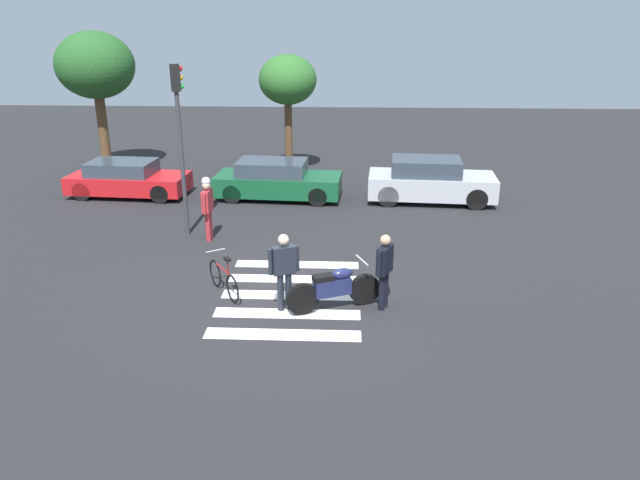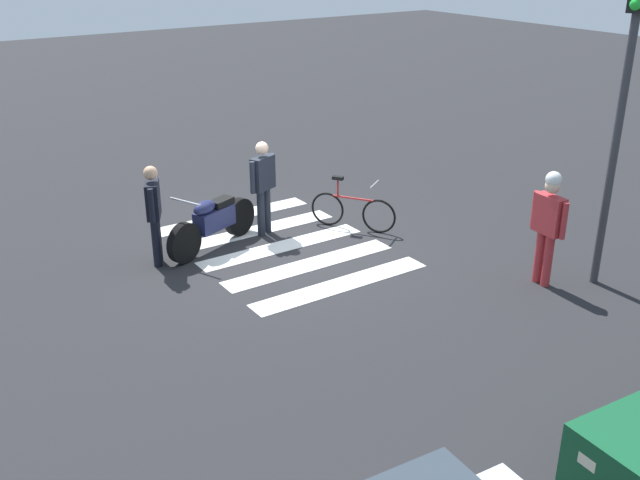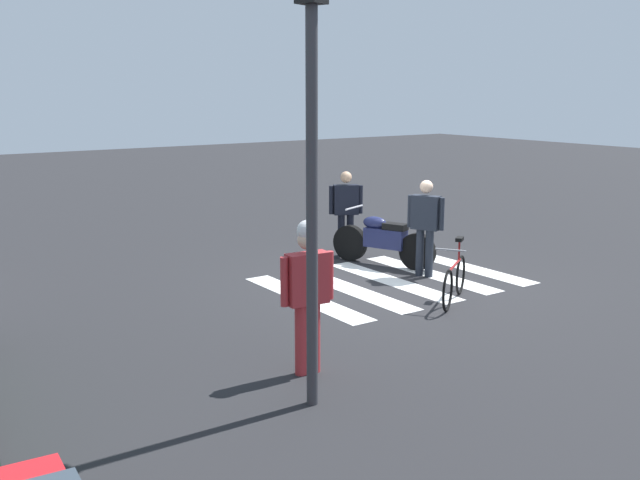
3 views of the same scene
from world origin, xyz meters
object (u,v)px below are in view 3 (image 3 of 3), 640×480
officer_by_motorcycle (425,222)px  police_motorcycle (383,241)px  leaning_bicycle (455,280)px  traffic_light_pole (311,101)px  officer_on_foot (346,208)px  pedestrian_bystander (307,286)px

officer_by_motorcycle → police_motorcycle: bearing=4.0°
leaning_bicycle → traffic_light_pole: 5.14m
police_motorcycle → officer_on_foot: 1.17m
pedestrian_bystander → officer_on_foot: bearing=-40.8°
traffic_light_pole → leaning_bicycle: bearing=-65.1°
officer_by_motorcycle → pedestrian_bystander: bearing=121.3°
pedestrian_bystander → police_motorcycle: bearing=-48.8°
traffic_light_pole → officer_on_foot: bearing=-39.7°
officer_on_foot → leaning_bicycle: bearing=171.3°
leaning_bicycle → traffic_light_pole: size_ratio=0.29×
police_motorcycle → officer_by_motorcycle: officer_by_motorcycle is taller
police_motorcycle → pedestrian_bystander: pedestrian_bystander is taller
officer_on_foot → pedestrian_bystander: bearing=139.2°
leaning_bicycle → pedestrian_bystander: pedestrian_bystander is taller
police_motorcycle → leaning_bicycle: size_ratio=1.45×
officer_on_foot → officer_by_motorcycle: (-2.12, -0.16, 0.02)m
officer_by_motorcycle → traffic_light_pole: traffic_light_pole is taller
pedestrian_bystander → officer_by_motorcycle: bearing=-58.7°
pedestrian_bystander → traffic_light_pole: traffic_light_pole is taller
officer_by_motorcycle → pedestrian_bystander: size_ratio=0.94×
officer_by_motorcycle → traffic_light_pole: 6.07m
leaning_bicycle → pedestrian_bystander: size_ratio=0.76×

